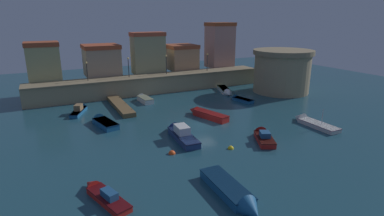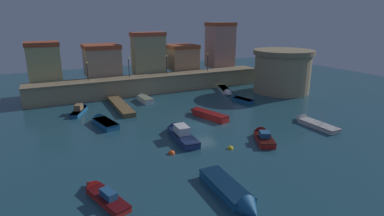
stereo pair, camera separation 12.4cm
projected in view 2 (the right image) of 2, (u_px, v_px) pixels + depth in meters
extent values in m
plane|color=#1E4756|center=(205.00, 124.00, 38.66)|extent=(103.87, 103.87, 0.00)
cube|color=#9E8966|center=(154.00, 84.00, 54.85)|extent=(41.81, 3.96, 2.85)
cube|color=#817053|center=(153.00, 76.00, 54.41)|extent=(41.81, 4.26, 0.24)
cube|color=tan|center=(44.00, 64.00, 49.87)|extent=(4.93, 4.17, 5.63)
cube|color=#9D452A|center=(41.00, 44.00, 48.97)|extent=(5.13, 4.34, 0.70)
cube|color=tan|center=(102.00, 62.00, 54.65)|extent=(5.84, 5.80, 4.79)
cube|color=#A7472B|center=(101.00, 47.00, 53.87)|extent=(6.07, 6.03, 0.70)
cube|color=tan|center=(149.00, 55.00, 56.68)|extent=(5.88, 3.10, 6.79)
cube|color=#B74F34|center=(148.00, 34.00, 55.61)|extent=(6.11, 3.22, 0.70)
cube|color=tan|center=(182.00, 59.00, 61.23)|extent=(5.33, 5.68, 4.21)
cube|color=#9D4B2D|center=(181.00, 46.00, 60.53)|extent=(5.54, 5.91, 0.70)
cube|color=tan|center=(220.00, 47.00, 63.63)|extent=(4.93, 4.32, 8.37)
cube|color=#9F4928|center=(221.00, 24.00, 62.34)|extent=(5.12, 4.49, 0.70)
cylinder|color=#9E8966|center=(282.00, 73.00, 54.48)|extent=(9.66, 9.66, 6.69)
cylinder|color=#867556|center=(284.00, 52.00, 53.41)|extent=(10.43, 10.43, 0.80)
cube|color=brown|center=(120.00, 106.00, 45.57)|extent=(1.77, 10.66, 0.64)
cylinder|color=#4A3923|center=(120.00, 99.00, 48.96)|extent=(0.20, 0.20, 0.70)
cylinder|color=#4A3923|center=(126.00, 105.00, 45.90)|extent=(0.20, 0.20, 0.70)
cylinder|color=#4A3923|center=(132.00, 111.00, 42.84)|extent=(0.20, 0.20, 0.70)
cylinder|color=black|center=(87.00, 72.00, 49.29)|extent=(0.12, 0.12, 2.75)
sphere|color=#F9D172|center=(87.00, 63.00, 48.86)|extent=(0.32, 0.32, 0.32)
cylinder|color=black|center=(129.00, 68.00, 52.11)|extent=(0.12, 0.12, 3.06)
sphere|color=#F9D172|center=(128.00, 58.00, 51.63)|extent=(0.32, 0.32, 0.32)
cylinder|color=black|center=(167.00, 65.00, 55.01)|extent=(0.12, 0.12, 3.08)
sphere|color=#F9D172|center=(166.00, 56.00, 54.53)|extent=(0.32, 0.32, 0.32)
cylinder|color=black|center=(208.00, 63.00, 58.57)|extent=(0.12, 0.12, 2.94)
sphere|color=#F9D172|center=(208.00, 54.00, 58.11)|extent=(0.32, 0.32, 0.32)
cube|color=navy|center=(183.00, 137.00, 33.53)|extent=(2.04, 5.88, 0.71)
cone|color=navy|center=(172.00, 127.00, 36.67)|extent=(1.68, 1.50, 1.60)
cube|color=black|center=(183.00, 135.00, 33.44)|extent=(2.08, 6.00, 0.08)
cube|color=silver|center=(182.00, 129.00, 33.66)|extent=(1.41, 2.12, 0.86)
cube|color=#99B7C6|center=(179.00, 126.00, 34.56)|extent=(1.16, 0.13, 0.52)
cube|color=silver|center=(319.00, 126.00, 37.44)|extent=(1.79, 5.19, 0.52)
cone|color=silver|center=(299.00, 118.00, 40.20)|extent=(1.64, 1.43, 1.62)
cube|color=#754E65|center=(319.00, 124.00, 37.38)|extent=(1.82, 5.29, 0.08)
cylinder|color=#B2B2B7|center=(322.00, 117.00, 36.78)|extent=(0.08, 0.08, 1.90)
cube|color=#195689|center=(243.00, 100.00, 48.85)|extent=(2.01, 3.73, 0.52)
cone|color=#195689|center=(233.00, 97.00, 50.51)|extent=(1.40, 1.23, 1.21)
cube|color=#092B51|center=(243.00, 99.00, 48.79)|extent=(2.05, 3.80, 0.08)
cube|color=red|center=(264.00, 139.00, 33.09)|extent=(3.16, 4.23, 0.61)
cone|color=red|center=(260.00, 131.00, 35.46)|extent=(1.83, 1.65, 1.50)
cube|color=#41100B|center=(264.00, 137.00, 33.02)|extent=(3.22, 4.31, 0.08)
cube|color=navy|center=(265.00, 134.00, 32.92)|extent=(1.47, 1.58, 0.57)
cube|color=white|center=(224.00, 90.00, 55.58)|extent=(3.09, 5.41, 0.69)
cone|color=white|center=(228.00, 94.00, 52.49)|extent=(1.78, 1.78, 1.40)
cube|color=#5F8657|center=(224.00, 88.00, 55.50)|extent=(3.15, 5.52, 0.08)
cube|color=white|center=(145.00, 100.00, 48.54)|extent=(1.69, 3.62, 0.81)
cone|color=white|center=(140.00, 97.00, 50.36)|extent=(1.42, 1.09, 1.35)
cube|color=gray|center=(145.00, 97.00, 48.44)|extent=(1.72, 3.70, 0.08)
cube|color=red|center=(210.00, 116.00, 40.72)|extent=(2.91, 5.50, 0.84)
cone|color=red|center=(193.00, 110.00, 43.03)|extent=(1.68, 1.73, 1.33)
cube|color=maroon|center=(211.00, 113.00, 40.61)|extent=(2.96, 5.61, 0.08)
cube|color=#195689|center=(225.00, 187.00, 23.76)|extent=(1.95, 5.63, 0.71)
cone|color=#195689|center=(251.00, 211.00, 20.76)|extent=(1.74, 1.45, 1.70)
cube|color=#0B2A49|center=(226.00, 183.00, 23.67)|extent=(1.99, 5.75, 0.08)
cube|color=#195689|center=(106.00, 124.00, 37.79)|extent=(2.58, 4.57, 0.70)
cone|color=#195689|center=(97.00, 118.00, 39.81)|extent=(1.80, 1.53, 1.57)
cube|color=navy|center=(105.00, 121.00, 37.70)|extent=(2.63, 4.66, 0.08)
cube|color=red|center=(108.00, 199.00, 22.33)|extent=(2.53, 4.60, 0.49)
cone|color=red|center=(90.00, 185.00, 24.25)|extent=(1.50, 1.54, 1.18)
cube|color=#4C0B0E|center=(107.00, 197.00, 22.27)|extent=(2.58, 4.69, 0.08)
cube|color=navy|center=(108.00, 194.00, 22.06)|extent=(1.11, 1.58, 0.54)
cube|color=#99B7C6|center=(103.00, 190.00, 22.55)|extent=(0.62, 0.25, 0.33)
cube|color=#195689|center=(79.00, 112.00, 42.86)|extent=(2.89, 4.65, 0.50)
cone|color=#195689|center=(85.00, 106.00, 45.64)|extent=(1.49, 1.61, 1.05)
cube|color=#0C1F42|center=(79.00, 110.00, 42.80)|extent=(2.95, 4.75, 0.08)
cube|color=olive|center=(79.00, 107.00, 42.74)|extent=(1.38, 1.64, 0.80)
cube|color=#99B7C6|center=(80.00, 106.00, 43.40)|extent=(0.76, 0.38, 0.48)
sphere|color=yellow|center=(230.00, 149.00, 31.50)|extent=(0.61, 0.61, 0.61)
sphere|color=#EA4C19|center=(172.00, 154.00, 30.34)|extent=(0.70, 0.70, 0.70)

